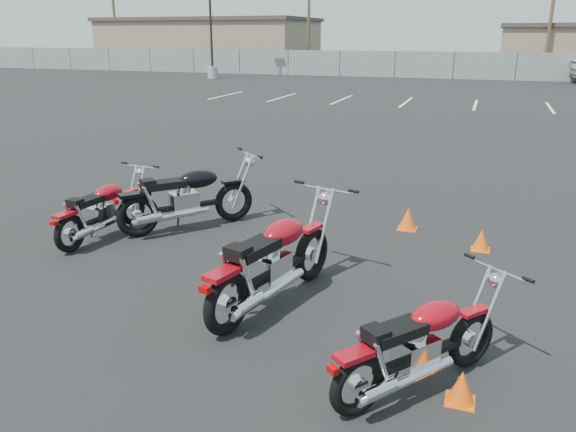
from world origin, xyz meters
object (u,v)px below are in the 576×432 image
(motorcycle_third_red, at_px, (274,261))
(motorcycle_rear_red, at_px, (420,345))
(motorcycle_front_red, at_px, (102,210))
(motorcycle_second_black, at_px, (187,197))

(motorcycle_third_red, bearing_deg, motorcycle_rear_red, -32.05)
(motorcycle_rear_red, bearing_deg, motorcycle_third_red, 147.95)
(motorcycle_front_red, xyz_separation_m, motorcycle_second_black, (1.00, 0.78, 0.08))
(motorcycle_front_red, height_order, motorcycle_second_black, motorcycle_second_black)
(motorcycle_third_red, bearing_deg, motorcycle_second_black, 138.12)
(motorcycle_front_red, bearing_deg, motorcycle_third_red, -20.55)
(motorcycle_third_red, bearing_deg, motorcycle_front_red, 159.45)
(motorcycle_front_red, distance_m, motorcycle_second_black, 1.28)
(motorcycle_second_black, bearing_deg, motorcycle_front_red, -142.01)
(motorcycle_front_red, distance_m, motorcycle_rear_red, 5.49)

